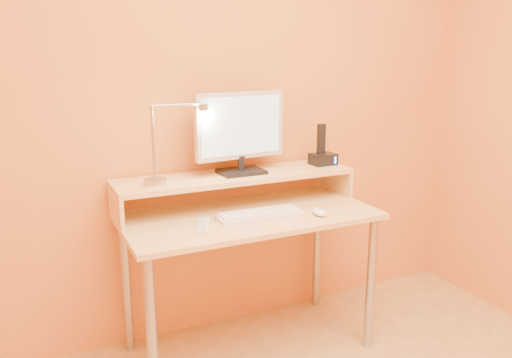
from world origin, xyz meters
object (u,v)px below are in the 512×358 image
lamp_base (155,182)px  mouse (319,212)px  monitor_panel (240,125)px  keyboard (260,216)px  remote_control (203,225)px  phone_dock (323,159)px

lamp_base → mouse: 0.77m
monitor_panel → keyboard: (-0.01, -0.25, -0.39)m
monitor_panel → remote_control: 0.55m
phone_dock → remote_control: (-0.77, -0.25, -0.18)m
phone_dock → remote_control: bearing=-164.3°
keyboard → remote_control: 0.28m
monitor_panel → keyboard: bearing=-98.9°
mouse → keyboard: bearing=165.0°
lamp_base → remote_control: size_ratio=0.56×
monitor_panel → remote_control: bearing=-144.4°
monitor_panel → mouse: 0.57m
monitor_panel → keyboard: size_ratio=1.19×
keyboard → remote_control: (-0.28, -0.01, -0.00)m
lamp_base → mouse: (0.70, -0.29, -0.16)m
lamp_base → keyboard: lamp_base is taller
monitor_panel → remote_control: (-0.29, -0.26, -0.39)m
monitor_panel → mouse: monitor_panel is taller
lamp_base → keyboard: (0.43, -0.21, -0.16)m
lamp_base → mouse: size_ratio=1.06×
lamp_base → phone_dock: size_ratio=0.77×
mouse → monitor_panel: bearing=130.4°
monitor_panel → phone_dock: monitor_panel is taller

